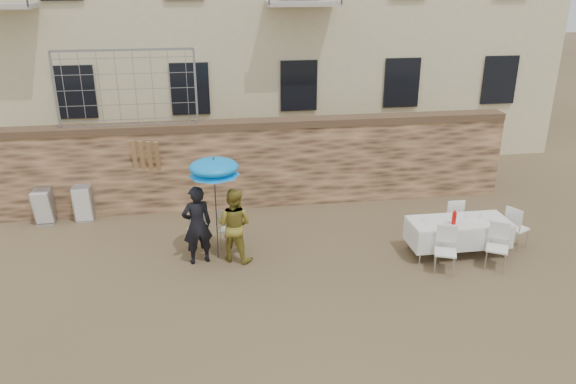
{
  "coord_description": "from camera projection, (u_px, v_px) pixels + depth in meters",
  "views": [
    {
      "loc": [
        -1.23,
        -8.51,
        5.66
      ],
      "look_at": [
        0.4,
        2.2,
        1.4
      ],
      "focal_mm": 35.0,
      "sensor_mm": 36.0,
      "label": 1
    }
  ],
  "objects": [
    {
      "name": "stone_wall",
      "position": [
        256.0,
        164.0,
        14.27
      ],
      "size": [
        13.0,
        0.5,
        2.2
      ],
      "primitive_type": "cube",
      "color": "#8C6646",
      "rests_on": "ground"
    },
    {
      "name": "table_chair_back",
      "position": [
        451.0,
        217.0,
        12.7
      ],
      "size": [
        0.48,
        0.48,
        0.96
      ],
      "primitive_type": null,
      "rotation": [
        0.0,
        0.0,
        3.15
      ],
      "color": "white",
      "rests_on": "ground"
    },
    {
      "name": "wood_planks",
      "position": [
        150.0,
        175.0,
        13.77
      ],
      "size": [
        0.7,
        0.2,
        2.0
      ],
      "primitive_type": null,
      "color": "#A37749",
      "rests_on": "ground"
    },
    {
      "name": "table_chair_front_right",
      "position": [
        497.0,
        247.0,
        11.31
      ],
      "size": [
        0.66,
        0.66,
        0.96
      ],
      "primitive_type": null,
      "rotation": [
        0.0,
        0.0,
        -0.53
      ],
      "color": "white",
      "rests_on": "ground"
    },
    {
      "name": "ground",
      "position": [
        284.0,
        310.0,
        10.08
      ],
      "size": [
        80.0,
        80.0,
        0.0
      ],
      "primitive_type": "plane",
      "color": "brown",
      "rests_on": "ground"
    },
    {
      "name": "chair_stack_right",
      "position": [
        85.0,
        201.0,
        13.68
      ],
      "size": [
        0.46,
        0.47,
        0.92
      ],
      "primitive_type": null,
      "color": "white",
      "rests_on": "ground"
    },
    {
      "name": "soda_bottle",
      "position": [
        454.0,
        218.0,
        11.61
      ],
      "size": [
        0.09,
        0.09,
        0.26
      ],
      "primitive_type": "cylinder",
      "color": "red",
      "rests_on": "banquet_table"
    },
    {
      "name": "table_chair_front_left",
      "position": [
        446.0,
        251.0,
        11.16
      ],
      "size": [
        0.62,
        0.62,
        0.96
      ],
      "primitive_type": null,
      "rotation": [
        0.0,
        0.0,
        -0.38
      ],
      "color": "white",
      "rests_on": "ground"
    },
    {
      "name": "table_chair_side",
      "position": [
        517.0,
        227.0,
        12.22
      ],
      "size": [
        0.65,
        0.65,
        0.96
      ],
      "primitive_type": null,
      "rotation": [
        0.0,
        0.0,
        2.04
      ],
      "color": "white",
      "rests_on": "ground"
    },
    {
      "name": "banquet_table",
      "position": [
        459.0,
        222.0,
        11.84
      ],
      "size": [
        2.1,
        0.85,
        0.78
      ],
      "color": "white",
      "rests_on": "ground"
    },
    {
      "name": "umbrella",
      "position": [
        214.0,
        170.0,
        11.18
      ],
      "size": [
        1.04,
        1.04,
        2.09
      ],
      "color": "#3F3F44",
      "rests_on": "ground"
    },
    {
      "name": "couple_chair_left",
      "position": [
        198.0,
        230.0,
        12.08
      ],
      "size": [
        0.55,
        0.55,
        0.96
      ],
      "primitive_type": null,
      "rotation": [
        0.0,
        0.0,
        3.3
      ],
      "color": "white",
      "rests_on": "ground"
    },
    {
      "name": "man_suit",
      "position": [
        197.0,
        225.0,
        11.44
      ],
      "size": [
        0.7,
        0.55,
        1.69
      ],
      "primitive_type": "imported",
      "rotation": [
        0.0,
        0.0,
        3.4
      ],
      "color": "black",
      "rests_on": "ground"
    },
    {
      "name": "woman_dress",
      "position": [
        234.0,
        225.0,
        11.57
      ],
      "size": [
        0.96,
        0.89,
        1.59
      ],
      "primitive_type": "imported",
      "rotation": [
        0.0,
        0.0,
        2.66
      ],
      "color": "gold",
      "rests_on": "ground"
    },
    {
      "name": "chain_link_fence",
      "position": [
        127.0,
        89.0,
        13.12
      ],
      "size": [
        3.2,
        0.06,
        1.8
      ],
      "primitive_type": null,
      "color": "gray",
      "rests_on": "stone_wall"
    },
    {
      "name": "couple_chair_right",
      "position": [
        231.0,
        228.0,
        12.18
      ],
      "size": [
        0.61,
        0.61,
        0.96
      ],
      "primitive_type": null,
      "rotation": [
        0.0,
        0.0,
        2.8
      ],
      "color": "white",
      "rests_on": "ground"
    },
    {
      "name": "chair_stack_left",
      "position": [
        46.0,
        203.0,
        13.56
      ],
      "size": [
        0.46,
        0.55,
        0.92
      ],
      "primitive_type": null,
      "color": "white",
      "rests_on": "ground"
    }
  ]
}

